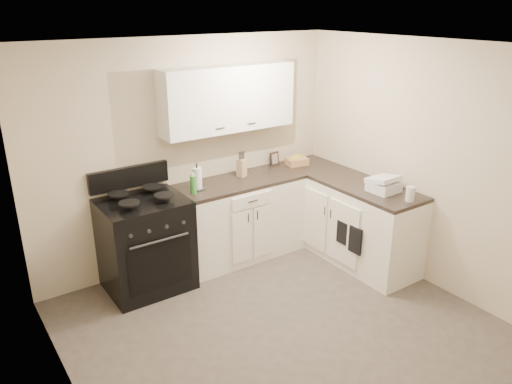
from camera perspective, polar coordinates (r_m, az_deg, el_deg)
floor at (r=4.72m, az=3.57°, el=-15.70°), size 3.60×3.60×0.00m
ceiling at (r=3.81m, az=4.44°, el=16.12°), size 3.60×3.60×0.00m
wall_back at (r=5.54m, az=-7.65°, el=4.33°), size 3.60×0.00×3.60m
wall_right at (r=5.35m, az=19.30°, el=2.71°), size 0.00×3.60×3.60m
wall_left at (r=3.40m, az=-20.92°, el=-8.01°), size 0.00×3.60×3.60m
wall_front at (r=3.07m, az=25.69°, el=-12.01°), size 3.60×0.00×3.60m
base_cabinets_back at (r=5.77m, az=-2.15°, el=-3.29°), size 1.55×0.60×0.90m
base_cabinets_right at (r=5.93m, az=10.10°, el=-2.95°), size 0.60×1.90×0.90m
countertop_back at (r=5.60m, az=-2.21°, el=1.10°), size 1.55×0.60×0.04m
countertop_right at (r=5.76m, az=10.40°, el=1.33°), size 0.60×1.90×0.04m
upper_cabinets at (r=5.48m, az=-3.20°, el=10.63°), size 1.55×0.30×0.70m
stove at (r=5.29m, az=-12.52°, el=-6.07°), size 0.84×0.72×1.02m
knife_block at (r=5.69m, az=-1.64°, el=2.77°), size 0.12×0.11×0.21m
paper_towel at (r=5.33m, az=-6.74°, el=1.55°), size 0.12×0.12×0.24m
soap_bottle at (r=5.22m, az=-7.18°, el=0.83°), size 0.08×0.08×0.20m
picture_frame at (r=6.12m, az=2.13°, el=3.84°), size 0.13×0.05×0.16m
wicker_basket at (r=6.14m, az=4.70°, el=3.49°), size 0.28×0.21×0.09m
countertop_grill at (r=5.42m, az=14.41°, el=0.61°), size 0.30×0.28×0.11m
glass_jar at (r=5.22m, az=17.22°, el=-0.22°), size 0.12×0.12×0.15m
oven_mitt_near at (r=5.40m, az=11.27°, el=-5.43°), size 0.02×0.17×0.30m
oven_mitt_far at (r=5.53m, az=9.79°, el=-4.61°), size 0.02×0.15×0.25m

